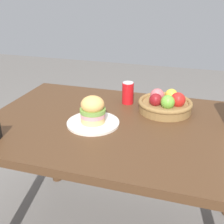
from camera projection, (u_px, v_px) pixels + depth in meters
name	position (u px, v px, depth m)	size (l,w,h in m)	color
dining_table	(124.00, 141.00, 1.44)	(1.40, 0.90, 0.75)	#4C301C
plate	(93.00, 123.00, 1.39)	(0.26, 0.26, 0.01)	silver
sandwich	(93.00, 110.00, 1.36)	(0.13, 0.13, 0.13)	#E5BC75
soda_can	(128.00, 93.00, 1.61)	(0.07, 0.07, 0.13)	red
fruit_basket	(165.00, 104.00, 1.51)	(0.29, 0.29, 0.12)	olive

